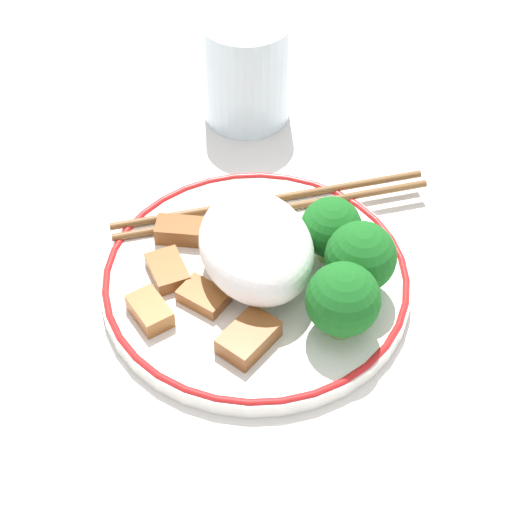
{
  "coord_description": "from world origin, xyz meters",
  "views": [
    {
      "loc": [
        0.37,
        -0.14,
        0.46
      ],
      "look_at": [
        0.0,
        0.0,
        0.03
      ],
      "focal_mm": 60.0,
      "sensor_mm": 36.0,
      "label": 1
    }
  ],
  "objects": [
    {
      "name": "plate",
      "position": [
        0.0,
        0.0,
        0.01
      ],
      "size": [
        0.22,
        0.22,
        0.01
      ],
      "color": "white",
      "rests_on": "ground_plane"
    },
    {
      "name": "meat_mid_left",
      "position": [
        -0.05,
        -0.04,
        0.02
      ],
      "size": [
        0.03,
        0.04,
        0.01
      ],
      "color": "brown",
      "rests_on": "plate"
    },
    {
      "name": "meat_near_right",
      "position": [
        -0.02,
        -0.06,
        0.02
      ],
      "size": [
        0.03,
        0.02,
        0.01
      ],
      "color": "brown",
      "rests_on": "plate"
    },
    {
      "name": "chopsticks",
      "position": [
        -0.06,
        0.03,
        0.02
      ],
      "size": [
        0.04,
        0.24,
        0.01
      ],
      "color": "brown",
      "rests_on": "plate"
    },
    {
      "name": "broccoli_back_right",
      "position": [
        0.0,
        0.05,
        0.04
      ],
      "size": [
        0.04,
        0.04,
        0.05
      ],
      "color": "#7FB756",
      "rests_on": "plate"
    },
    {
      "name": "drinking_glass",
      "position": [
        -0.19,
        0.06,
        0.05
      ],
      "size": [
        0.07,
        0.07,
        0.09
      ],
      "color": "silver",
      "rests_on": "ground_plane"
    },
    {
      "name": "meat_on_rice_edge",
      "position": [
        0.01,
        -0.08,
        0.02
      ],
      "size": [
        0.04,
        0.03,
        0.01
      ],
      "color": "#995B28",
      "rests_on": "plate"
    },
    {
      "name": "broccoli_back_center",
      "position": [
        0.04,
        0.06,
        0.05
      ],
      "size": [
        0.05,
        0.05,
        0.06
      ],
      "color": "#7FB756",
      "rests_on": "plate"
    },
    {
      "name": "broccoli_back_left",
      "position": [
        0.06,
        0.04,
        0.04
      ],
      "size": [
        0.05,
        0.05,
        0.05
      ],
      "color": "#7FB756",
      "rests_on": "plate"
    },
    {
      "name": "ground_plane",
      "position": [
        0.0,
        0.0,
        0.0
      ],
      "size": [
        3.0,
        3.0,
        0.0
      ],
      "primitive_type": "plane",
      "color": "silver"
    },
    {
      "name": "meat_near_left",
      "position": [
        -0.04,
        0.01,
        0.02
      ],
      "size": [
        0.04,
        0.04,
        0.01
      ],
      "color": "brown",
      "rests_on": "plate"
    },
    {
      "name": "rice_mound",
      "position": [
        -0.0,
        -0.0,
        0.04
      ],
      "size": [
        0.1,
        0.07,
        0.06
      ],
      "color": "white",
      "rests_on": "plate"
    },
    {
      "name": "meat_near_back",
      "position": [
        0.01,
        -0.04,
        0.02
      ],
      "size": [
        0.04,
        0.04,
        0.01
      ],
      "color": "brown",
      "rests_on": "plate"
    },
    {
      "name": "meat_near_front",
      "position": [
        0.05,
        -0.02,
        0.02
      ],
      "size": [
        0.04,
        0.05,
        0.01
      ],
      "color": "brown",
      "rests_on": "plate"
    }
  ]
}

